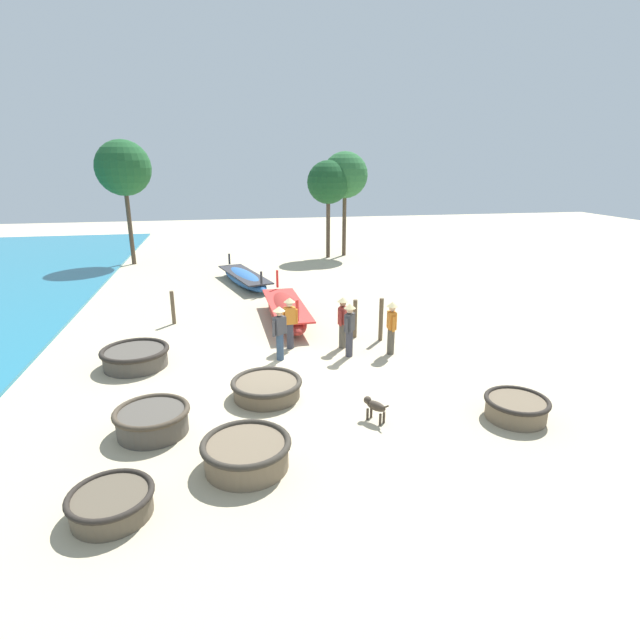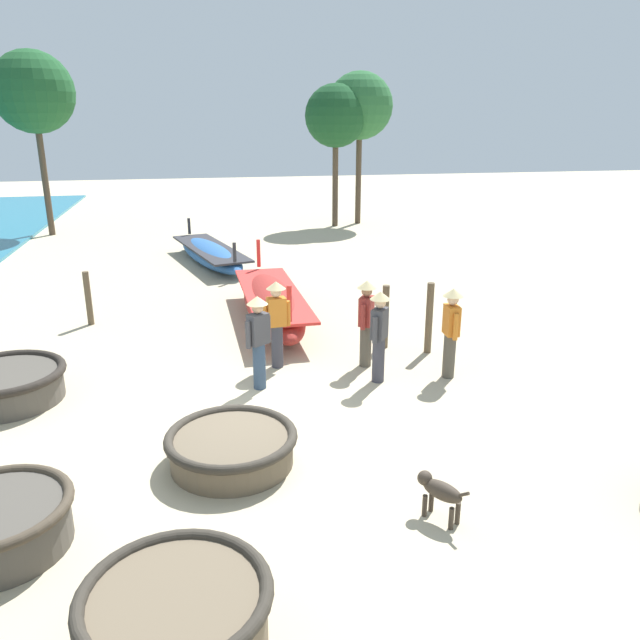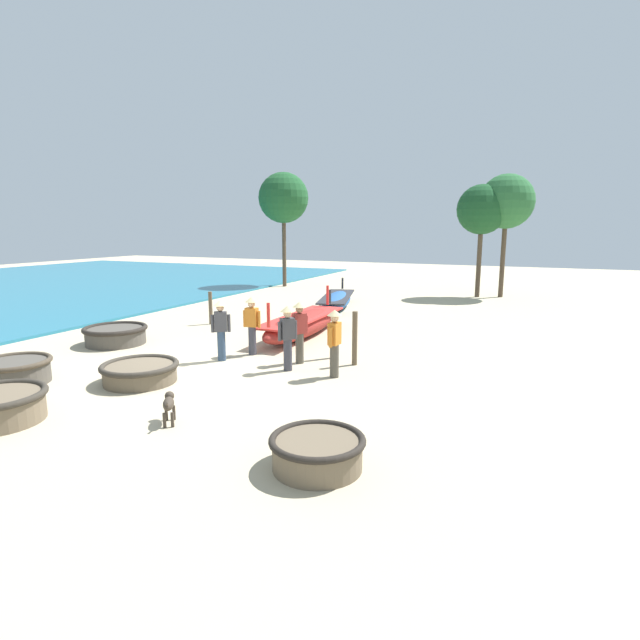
{
  "view_description": "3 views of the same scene",
  "coord_description": "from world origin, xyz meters",
  "px_view_note": "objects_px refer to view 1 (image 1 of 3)",
  "views": [
    {
      "loc": [
        -1.15,
        -12.32,
        5.73
      ],
      "look_at": [
        1.6,
        1.9,
        1.08
      ],
      "focal_mm": 28.0,
      "sensor_mm": 36.0,
      "label": 1
    },
    {
      "loc": [
        -0.54,
        -8.4,
        4.56
      ],
      "look_at": [
        1.54,
        2.35,
        0.93
      ],
      "focal_mm": 35.0,
      "sensor_mm": 36.0,
      "label": 2
    },
    {
      "loc": [
        8.2,
        -9.42,
        3.61
      ],
      "look_at": [
        2.69,
        2.93,
        1.09
      ],
      "focal_mm": 28.0,
      "sensor_mm": 36.0,
      "label": 3
    }
  ],
  "objects_px": {
    "coracle_upturned": "(516,407)",
    "fisherman_hauling": "(280,330)",
    "long_boat_blue_hull": "(244,278)",
    "tree_right_mid": "(345,176)",
    "fisherman_with_hat": "(343,319)",
    "fisherman_standing_left": "(350,326)",
    "coracle_beside_post": "(267,387)",
    "coracle_far_left": "(152,420)",
    "tree_rightmost": "(328,183)",
    "coracle_nearest": "(246,453)",
    "mooring_post_mid_beach": "(381,320)",
    "tree_left_mid": "(123,168)",
    "mooring_post_inland": "(173,308)",
    "fisherman_by_coracle": "(392,324)",
    "fisherman_standing_right": "(290,320)",
    "dog": "(375,406)",
    "coracle_far_right": "(135,356)",
    "mooring_post_shoreline": "(355,319)",
    "long_boat_ochre_hull": "(286,311)",
    "coracle_front_right": "(111,503)"
  },
  "relations": [
    {
      "from": "long_boat_blue_hull",
      "to": "coracle_nearest",
      "type": "bearing_deg",
      "value": -92.57
    },
    {
      "from": "coracle_front_right",
      "to": "mooring_post_mid_beach",
      "type": "distance_m",
      "value": 10.26
    },
    {
      "from": "fisherman_standing_right",
      "to": "coracle_upturned",
      "type": "bearing_deg",
      "value": -50.51
    },
    {
      "from": "tree_left_mid",
      "to": "mooring_post_inland",
      "type": "bearing_deg",
      "value": -74.93
    },
    {
      "from": "coracle_far_right",
      "to": "long_boat_ochre_hull",
      "type": "bearing_deg",
      "value": 34.82
    },
    {
      "from": "coracle_beside_post",
      "to": "fisherman_with_hat",
      "type": "xyz_separation_m",
      "value": [
        2.69,
        3.05,
        0.7
      ]
    },
    {
      "from": "long_boat_ochre_hull",
      "to": "mooring_post_inland",
      "type": "bearing_deg",
      "value": 172.42
    },
    {
      "from": "coracle_far_right",
      "to": "fisherman_standing_left",
      "type": "xyz_separation_m",
      "value": [
        6.29,
        -0.4,
        0.65
      ]
    },
    {
      "from": "mooring_post_inland",
      "to": "coracle_upturned",
      "type": "bearing_deg",
      "value": -46.35
    },
    {
      "from": "coracle_upturned",
      "to": "long_boat_ochre_hull",
      "type": "bearing_deg",
      "value": 117.53
    },
    {
      "from": "coracle_beside_post",
      "to": "coracle_far_left",
      "type": "height_order",
      "value": "coracle_far_left"
    },
    {
      "from": "mooring_post_shoreline",
      "to": "mooring_post_mid_beach",
      "type": "relative_size",
      "value": 0.91
    },
    {
      "from": "coracle_nearest",
      "to": "fisherman_standing_left",
      "type": "xyz_separation_m",
      "value": [
        3.38,
        5.27,
        0.64
      ]
    },
    {
      "from": "dog",
      "to": "mooring_post_shoreline",
      "type": "height_order",
      "value": "mooring_post_shoreline"
    },
    {
      "from": "mooring_post_shoreline",
      "to": "tree_left_mid",
      "type": "xyz_separation_m",
      "value": [
        -9.35,
        14.61,
        4.65
      ]
    },
    {
      "from": "long_boat_ochre_hull",
      "to": "coracle_far_right",
      "type": "bearing_deg",
      "value": -145.18
    },
    {
      "from": "mooring_post_mid_beach",
      "to": "tree_right_mid",
      "type": "bearing_deg",
      "value": 80.92
    },
    {
      "from": "coracle_nearest",
      "to": "coracle_far_left",
      "type": "xyz_separation_m",
      "value": [
        -1.96,
        1.7,
        -0.01
      ]
    },
    {
      "from": "coracle_upturned",
      "to": "fisherman_standing_left",
      "type": "xyz_separation_m",
      "value": [
        -2.86,
        4.49,
        0.68
      ]
    },
    {
      "from": "long_boat_blue_hull",
      "to": "fisherman_by_coracle",
      "type": "relative_size",
      "value": 3.22
    },
    {
      "from": "coracle_far_right",
      "to": "mooring_post_shoreline",
      "type": "relative_size",
      "value": 1.47
    },
    {
      "from": "fisherman_by_coracle",
      "to": "mooring_post_inland",
      "type": "distance_m",
      "value": 8.13
    },
    {
      "from": "coracle_nearest",
      "to": "mooring_post_mid_beach",
      "type": "xyz_separation_m",
      "value": [
        4.76,
        6.46,
        0.4
      ]
    },
    {
      "from": "long_boat_blue_hull",
      "to": "tree_right_mid",
      "type": "relative_size",
      "value": 0.86
    },
    {
      "from": "dog",
      "to": "tree_rightmost",
      "type": "distance_m",
      "value": 20.8
    },
    {
      "from": "coracle_upturned",
      "to": "coracle_far_right",
      "type": "relative_size",
      "value": 0.76
    },
    {
      "from": "coracle_upturned",
      "to": "fisherman_hauling",
      "type": "bearing_deg",
      "value": 137.16
    },
    {
      "from": "coracle_upturned",
      "to": "tree_right_mid",
      "type": "bearing_deg",
      "value": 87.34
    },
    {
      "from": "fisherman_with_hat",
      "to": "tree_right_mid",
      "type": "relative_size",
      "value": 0.27
    },
    {
      "from": "long_boat_blue_hull",
      "to": "tree_rightmost",
      "type": "relative_size",
      "value": 0.94
    },
    {
      "from": "tree_right_mid",
      "to": "coracle_upturned",
      "type": "bearing_deg",
      "value": -92.66
    },
    {
      "from": "coracle_far_right",
      "to": "mooring_post_mid_beach",
      "type": "xyz_separation_m",
      "value": [
        7.66,
        0.79,
        0.41
      ]
    },
    {
      "from": "fisherman_standing_right",
      "to": "tree_right_mid",
      "type": "relative_size",
      "value": 0.27
    },
    {
      "from": "fisherman_hauling",
      "to": "fisherman_with_hat",
      "type": "height_order",
      "value": "same"
    },
    {
      "from": "long_boat_blue_hull",
      "to": "fisherman_with_hat",
      "type": "distance_m",
      "value": 9.59
    },
    {
      "from": "fisherman_with_hat",
      "to": "mooring_post_mid_beach",
      "type": "height_order",
      "value": "fisherman_with_hat"
    },
    {
      "from": "fisherman_by_coracle",
      "to": "fisherman_standing_right",
      "type": "height_order",
      "value": "same"
    },
    {
      "from": "dog",
      "to": "coracle_beside_post",
      "type": "bearing_deg",
      "value": 143.91
    },
    {
      "from": "coracle_far_right",
      "to": "fisherman_hauling",
      "type": "relative_size",
      "value": 1.16
    },
    {
      "from": "coracle_nearest",
      "to": "fisherman_by_coracle",
      "type": "height_order",
      "value": "fisherman_by_coracle"
    },
    {
      "from": "coracle_beside_post",
      "to": "mooring_post_inland",
      "type": "xyz_separation_m",
      "value": [
        -2.81,
        6.61,
        0.36
      ]
    },
    {
      "from": "dog",
      "to": "fisherman_by_coracle",
      "type": "bearing_deg",
      "value": 66.45
    },
    {
      "from": "fisherman_by_coracle",
      "to": "mooring_post_mid_beach",
      "type": "bearing_deg",
      "value": 86.94
    },
    {
      "from": "fisherman_by_coracle",
      "to": "mooring_post_mid_beach",
      "type": "distance_m",
      "value": 1.27
    },
    {
      "from": "fisherman_standing_left",
      "to": "coracle_nearest",
      "type": "bearing_deg",
      "value": -122.7
    },
    {
      "from": "fisherman_hauling",
      "to": "fisherman_with_hat",
      "type": "xyz_separation_m",
      "value": [
        2.07,
        0.64,
        0.0
      ]
    },
    {
      "from": "fisherman_by_coracle",
      "to": "tree_left_mid",
      "type": "height_order",
      "value": "tree_left_mid"
    },
    {
      "from": "coracle_nearest",
      "to": "tree_rightmost",
      "type": "bearing_deg",
      "value": 74.1
    },
    {
      "from": "coracle_nearest",
      "to": "mooring_post_shoreline",
      "type": "xyz_separation_m",
      "value": [
        3.99,
        6.9,
        0.33
      ]
    },
    {
      "from": "mooring_post_mid_beach",
      "to": "fisherman_hauling",
      "type": "bearing_deg",
      "value": -162.81
    }
  ]
}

